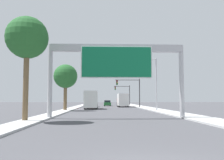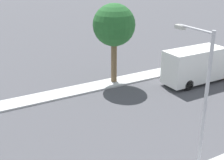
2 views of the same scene
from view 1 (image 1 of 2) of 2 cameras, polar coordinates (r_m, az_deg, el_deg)
The scene contains 12 objects.
sidewalk_right at distance 66.92m, azimuth 5.66°, elevation -5.91°, with size 3.00×120.00×0.15m.
median_strip_left at distance 66.55m, azimuth -7.31°, elevation -5.90°, with size 2.00×120.00×0.15m.
sign_gantry at distance 24.48m, azimuth 1.04°, elevation 4.44°, with size 13.35×0.73×7.23m.
car_near_center at distance 61.24m, azimuth -4.22°, elevation -5.47°, with size 1.88×4.26×1.50m.
car_mid_right at distance 69.43m, azimuth -1.08°, elevation -5.34°, with size 1.90×4.41×1.55m.
truck_box_primary at distance 60.29m, azimuth 2.44°, elevation -4.64°, with size 2.31×8.22×3.15m.
truck_box_secondary at distance 47.81m, azimuth -4.77°, elevation -4.58°, with size 2.38×8.24×3.36m.
traffic_light_near_intersection at distance 54.70m, azimuth 4.49°, elevation -1.77°, with size 5.47×0.32×6.35m.
traffic_light_mid_block at distance 74.59m, azimuth 2.85°, elevation -2.69°, with size 4.77×0.32×5.99m.
palm_tree_foreground at distance 22.30m, azimuth -18.85°, elevation 8.92°, with size 3.54×3.54×8.78m.
palm_tree_background at distance 41.17m, azimuth -10.58°, elevation 0.75°, with size 3.86×3.86×7.52m.
street_lamp_right at distance 38.51m, azimuth 9.60°, elevation 0.07°, with size 2.66×0.28×8.10m.
Camera 1 is at (-1.37, -6.27, 1.86)m, focal length 40.00 mm.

